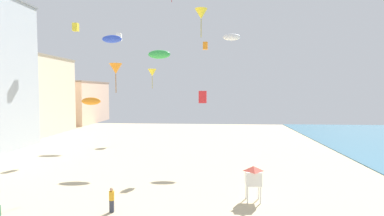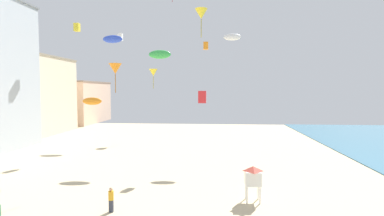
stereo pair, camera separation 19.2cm
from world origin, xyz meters
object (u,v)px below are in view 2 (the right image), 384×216
at_px(kite_yellow_box, 77,27).
at_px(lifeguard_stand, 253,176).
at_px(kite_orange_delta, 115,69).
at_px(kite_yellow_delta_2, 201,14).
at_px(kite_white_box, 120,37).
at_px(kite_red_box, 202,97).
at_px(kite_flyer, 111,198).
at_px(kite_white_parafoil, 232,37).
at_px(kite_yellow_delta, 153,73).
at_px(kite_green_parafoil, 160,54).
at_px(kite_blue_parafoil, 113,39).
at_px(kite_orange_parafoil, 92,101).
at_px(kite_orange_box, 206,46).

bearing_deg(kite_yellow_box, lifeguard_stand, -45.60).
relative_size(lifeguard_stand, kite_yellow_box, 2.06).
relative_size(kite_orange_delta, kite_yellow_delta_2, 0.79).
bearing_deg(kite_white_box, kite_orange_delta, -73.30).
relative_size(kite_red_box, kite_white_box, 0.90).
distance_m(kite_flyer, kite_red_box, 9.23).
xyz_separation_m(kite_white_parafoil, kite_yellow_delta, (-12.37, 11.42, -3.70)).
distance_m(kite_green_parafoil, kite_yellow_delta, 14.87).
distance_m(kite_green_parafoil, kite_white_box, 9.47).
distance_m(kite_green_parafoil, kite_blue_parafoil, 5.63).
bearing_deg(kite_yellow_box, kite_orange_parafoil, -51.49).
distance_m(kite_yellow_box, kite_white_box, 10.19).
xyz_separation_m(kite_orange_box, kite_white_box, (-12.05, 6.66, 2.27)).
height_order(kite_blue_parafoil, kite_yellow_delta, kite_blue_parafoil).
height_order(kite_white_parafoil, kite_orange_parafoil, kite_white_parafoil).
bearing_deg(kite_yellow_box, kite_red_box, -50.00).
bearing_deg(kite_orange_box, kite_flyer, -109.61).
bearing_deg(kite_yellow_delta, kite_flyer, -83.46).
distance_m(kite_orange_box, kite_yellow_box, 24.12).
distance_m(lifeguard_stand, kite_white_parafoil, 21.05).
height_order(kite_green_parafoil, kite_white_parafoil, kite_white_parafoil).
bearing_deg(kite_green_parafoil, kite_flyer, -90.79).
height_order(kite_blue_parafoil, kite_orange_parafoil, kite_blue_parafoil).
distance_m(kite_blue_parafoil, kite_orange_delta, 15.43).
xyz_separation_m(kite_flyer, kite_orange_box, (5.65, 15.87, 12.08)).
height_order(kite_green_parafoil, kite_yellow_delta, kite_green_parafoil).
distance_m(kite_green_parafoil, kite_orange_delta, 15.28).
bearing_deg(kite_blue_parafoil, kite_yellow_delta_2, -33.25).
height_order(kite_red_box, kite_white_parafoil, kite_white_parafoil).
bearing_deg(kite_orange_box, lifeguard_stand, -73.83).
distance_m(kite_orange_box, kite_yellow_delta, 17.72).
height_order(kite_orange_box, kite_yellow_delta_2, kite_yellow_delta_2).
xyz_separation_m(lifeguard_stand, kite_blue_parafoil, (-14.52, 12.77, 11.97)).
distance_m(kite_flyer, kite_white_parafoil, 25.33).
bearing_deg(kite_white_box, kite_yellow_delta, 71.04).
bearing_deg(kite_red_box, kite_yellow_delta, 108.49).
bearing_deg(kite_red_box, lifeguard_stand, -3.03).
relative_size(lifeguard_stand, kite_yellow_delta_2, 1.01).
height_order(lifeguard_stand, kite_white_parafoil, kite_white_parafoil).
bearing_deg(kite_white_parafoil, kite_flyer, -114.43).
xyz_separation_m(kite_green_parafoil, kite_white_box, (-6.63, 5.99, 3.12)).
relative_size(kite_orange_box, kite_orange_parafoil, 0.31).
bearing_deg(kite_yellow_delta_2, kite_flyer, -122.61).
bearing_deg(kite_orange_delta, kite_white_box, 106.70).
relative_size(kite_orange_delta, kite_white_box, 2.06).
bearing_deg(kite_white_box, lifeguard_stand, -51.35).
distance_m(kite_orange_delta, kite_orange_parafoil, 22.80).
height_order(kite_flyer, kite_blue_parafoil, kite_blue_parafoil).
height_order(kite_white_box, kite_yellow_delta_2, kite_white_box).
distance_m(lifeguard_stand, kite_orange_delta, 12.27).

